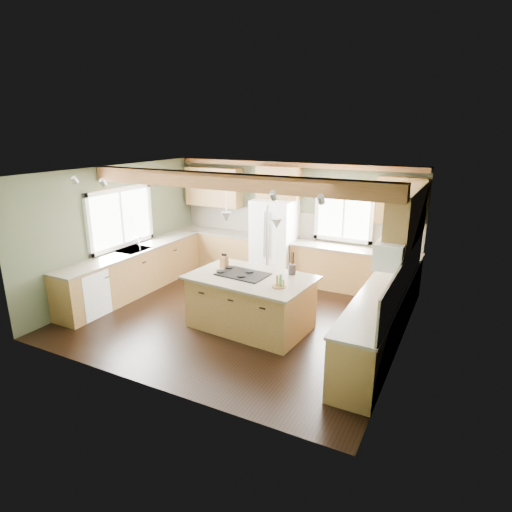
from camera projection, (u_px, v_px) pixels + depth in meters
The scene contains 37 objects.
floor at pixel (240, 315), 7.84m from camera, with size 5.60×5.60×0.00m, color black.
ceiling at pixel (238, 172), 7.08m from camera, with size 5.60×5.60×0.00m, color silver.
wall_back at pixel (294, 220), 9.59m from camera, with size 5.60×5.60×0.00m, color #49523A.
wall_left at pixel (119, 230), 8.69m from camera, with size 5.00×5.00×0.00m, color #49523A.
wall_right at pixel (406, 271), 6.23m from camera, with size 5.00×5.00×0.00m, color #49523A.
ceiling_beam at pixel (228, 182), 6.86m from camera, with size 5.55×0.26×0.26m, color #522F17.
soffit_trim at pixel (293, 165), 9.14m from camera, with size 5.55×0.20×0.10m, color #522F17.
backsplash_back at pixel (293, 225), 9.60m from camera, with size 5.58×0.03×0.58m, color brown.
backsplash_right at pixel (405, 275), 6.31m from camera, with size 0.03×3.70×0.58m, color brown.
base_cab_back_left at pixel (220, 250), 10.37m from camera, with size 2.02×0.60×0.88m, color brown.
counter_back_left at pixel (219, 232), 10.23m from camera, with size 2.06×0.64×0.04m, color #4D4638.
base_cab_back_right at pixel (353, 270), 8.93m from camera, with size 2.62×0.60×0.88m, color brown.
counter_back_right at pixel (355, 249), 8.79m from camera, with size 2.66×0.64×0.04m, color #4D4638.
base_cab_left at pixel (135, 272), 8.85m from camera, with size 0.60×3.70×0.88m, color brown.
counter_left at pixel (134, 250), 8.72m from camera, with size 0.64×3.74×0.04m, color #4D4638.
base_cab_right at pixel (381, 319), 6.65m from camera, with size 0.60×3.70×0.88m, color brown.
counter_right at pixel (383, 292), 6.52m from camera, with size 0.64×3.74×0.04m, color #4D4638.
upper_cab_back_left at pixel (214, 187), 10.12m from camera, with size 1.40×0.35×0.90m, color brown.
upper_cab_over_fridge at pixel (279, 182), 9.32m from camera, with size 0.96×0.35×0.70m, color brown.
upper_cab_right at pixel (407, 215), 6.89m from camera, with size 0.35×2.20×0.90m, color brown.
upper_cab_back_corner at pixel (401, 201), 8.24m from camera, with size 0.90×0.35×0.90m, color brown.
window_left at pixel (120, 218), 8.65m from camera, with size 0.04×1.60×1.05m, color white.
window_back at pixel (344, 214), 8.99m from camera, with size 1.10×0.04×1.00m, color white.
sink at pixel (134, 250), 8.72m from camera, with size 0.50×0.65×0.03m, color #262628.
faucet at pixel (140, 244), 8.59m from camera, with size 0.02×0.02×0.28m, color #B2B2B7.
dishwasher at pixel (86, 293), 7.74m from camera, with size 0.60×0.60×0.84m, color white.
oven at pixel (359, 358), 5.56m from camera, with size 0.60×0.72×0.84m, color white.
microwave at pixel (391, 253), 6.21m from camera, with size 0.40×0.70×0.38m, color white.
pendant_left at pixel (226, 217), 7.10m from camera, with size 0.18×0.18×0.16m, color #B2B2B7.
pendant_right at pixel (277, 223), 6.61m from camera, with size 0.18×0.18×0.16m, color #B2B2B7.
refrigerator at pixel (274, 240), 9.51m from camera, with size 0.90×0.74×1.80m, color white.
island at pixel (251, 303), 7.27m from camera, with size 1.92×1.17×0.88m, color olive.
island_top at pixel (251, 278), 7.14m from camera, with size 2.04×1.30×0.04m, color #4D4638.
cooktop at pixel (243, 274), 7.21m from camera, with size 0.83×0.55×0.02m, color black.
knife_block at pixel (224, 262), 7.54m from camera, with size 0.13×0.10×0.22m, color brown.
utensil_crock at pixel (292, 269), 7.22m from camera, with size 0.13×0.13×0.18m, color #473F39.
bottle_tray at pixel (279, 281), 6.64m from camera, with size 0.22×0.22×0.20m, color brown, non-canonical shape.
Camera 1 is at (3.56, -6.25, 3.31)m, focal length 30.00 mm.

